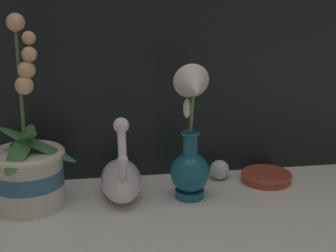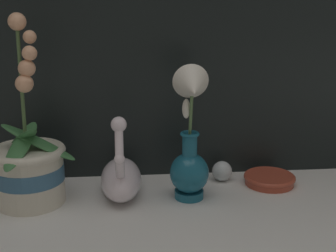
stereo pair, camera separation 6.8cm
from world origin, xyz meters
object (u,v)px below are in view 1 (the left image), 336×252
at_px(glass_sphere, 219,170).
at_px(amber_dish, 266,176).
at_px(swan_figurine, 121,177).
at_px(blue_vase, 191,146).
at_px(orchid_potted_plant, 28,169).

bearing_deg(glass_sphere, amber_dish, -16.26).
bearing_deg(swan_figurine, glass_sphere, 15.30).
bearing_deg(glass_sphere, blue_vase, -132.33).
relative_size(swan_figurine, amber_dish, 1.65).
bearing_deg(amber_dish, orchid_potted_plant, -174.54).
xyz_separation_m(blue_vase, glass_sphere, (0.10, 0.11, -0.10)).
xyz_separation_m(orchid_potted_plant, amber_dish, (0.57, 0.05, -0.07)).
bearing_deg(blue_vase, swan_figurine, 166.84).
distance_m(blue_vase, glass_sphere, 0.18).
height_order(blue_vase, glass_sphere, blue_vase).
bearing_deg(amber_dish, swan_figurine, -174.36).
bearing_deg(swan_figurine, amber_dish, 5.64).
distance_m(orchid_potted_plant, swan_figurine, 0.21).
relative_size(orchid_potted_plant, blue_vase, 1.34).
xyz_separation_m(swan_figurine, glass_sphere, (0.25, 0.07, -0.02)).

